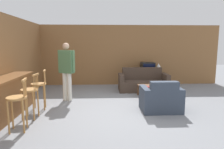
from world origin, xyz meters
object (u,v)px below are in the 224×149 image
armchair_near (161,100)px  tv (148,68)px  coffee_table (148,88)px  tv_unit (147,80)px  bar_chair_near (18,102)px  person_by_window (67,68)px  bar_chair_far (39,88)px  bar_chair_mid (30,94)px  table_lamp (159,66)px  couch_far (143,83)px  book_on_table (147,87)px

armchair_near → tv: 3.38m
coffee_table → tv_unit: (0.44, 2.01, -0.07)m
bar_chair_near → tv: bar_chair_near is taller
coffee_table → person_by_window: person_by_window is taller
bar_chair_far → tv: size_ratio=1.95×
bar_chair_mid → tv_unit: size_ratio=0.90×
bar_chair_mid → table_lamp: bearing=42.0°
couch_far → coffee_table: (-0.06, -1.11, 0.03)m
armchair_near → person_by_window: (-2.66, 1.13, 0.72)m
bar_chair_far → couch_far: bar_chair_far is taller
bar_chair_near → bar_chair_far: 1.41m
couch_far → person_by_window: bearing=-154.1°
bar_chair_far → bar_chair_mid: bearing=-90.0°
book_on_table → table_lamp: 2.41m
armchair_near → person_by_window: size_ratio=0.56×
tv → table_lamp: size_ratio=1.26×
couch_far → bar_chair_far: bearing=-147.3°
bar_chair_far → couch_far: 3.90m
couch_far → table_lamp: 1.35m
bar_chair_near → tv: size_ratio=1.95×
bar_chair_far → bar_chair_near: bearing=-90.0°
coffee_table → tv: size_ratio=1.59×
bar_chair_far → couch_far: (3.28, 2.10, -0.30)m
book_on_table → table_lamp: table_lamp is taller
couch_far → table_lamp: size_ratio=4.24×
coffee_table → armchair_near: bearing=-87.7°
couch_far → person_by_window: person_by_window is taller
bar_chair_far → couch_far: size_ratio=0.58×
tv_unit → bar_chair_mid: bearing=-134.6°
bar_chair_mid → coffee_table: bearing=27.9°
bar_chair_near → tv: (3.65, 4.41, 0.17)m
bar_chair_mid → armchair_near: bearing=6.6°
bar_chair_mid → coffee_table: size_ratio=1.23×
couch_far → bar_chair_near: bearing=-133.0°
armchair_near → book_on_table: 1.19m
tv → table_lamp: tv is taller
coffee_table → tv_unit: bearing=77.6°
couch_far → armchair_near: 2.43m
book_on_table → table_lamp: size_ratio=0.56×
tv → bar_chair_far: bearing=-140.6°
bar_chair_mid → tv: bearing=45.4°
book_on_table → person_by_window: bearing=-179.0°
coffee_table → couch_far: bearing=86.7°
armchair_near → coffee_table: 1.32m
tv_unit → table_lamp: (0.47, -0.00, 0.58)m
bar_chair_near → tv_unit: 5.74m
armchair_near → bar_chair_far: bearing=174.3°
bar_chair_mid → couch_far: 4.32m
table_lamp → tv_unit: bearing=180.0°
bar_chair_near → book_on_table: bar_chair_near is taller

